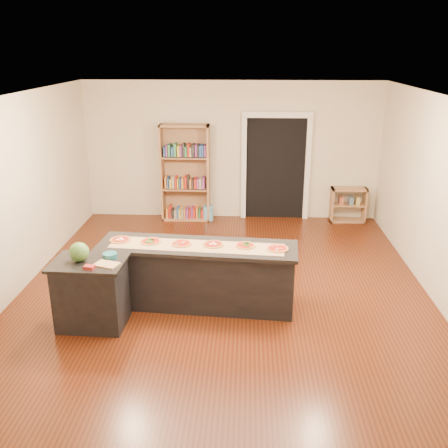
{
  "coord_description": "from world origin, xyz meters",
  "views": [
    {
      "loc": [
        0.33,
        -6.58,
        3.43
      ],
      "look_at": [
        0.0,
        0.2,
        1.0
      ],
      "focal_mm": 40.0,
      "sensor_mm": 36.0,
      "label": 1
    }
  ],
  "objects_px": {
    "bookshelf": "(185,173)",
    "side_counter": "(91,293)",
    "watermelon": "(79,252)",
    "waste_bin": "(208,213)",
    "kitchen_island": "(198,275)",
    "low_shelf": "(348,205)"
  },
  "relations": [
    {
      "from": "kitchen_island",
      "to": "bookshelf",
      "type": "xyz_separation_m",
      "value": [
        -0.6,
        3.64,
        0.54
      ]
    },
    {
      "from": "kitchen_island",
      "to": "low_shelf",
      "type": "relative_size",
      "value": 3.81
    },
    {
      "from": "bookshelf",
      "to": "low_shelf",
      "type": "distance_m",
      "value": 3.4
    },
    {
      "from": "watermelon",
      "to": "low_shelf",
      "type": "bearing_deg",
      "value": 45.83
    },
    {
      "from": "bookshelf",
      "to": "watermelon",
      "type": "height_order",
      "value": "bookshelf"
    },
    {
      "from": "kitchen_island",
      "to": "low_shelf",
      "type": "bearing_deg",
      "value": 57.75
    },
    {
      "from": "side_counter",
      "to": "low_shelf",
      "type": "xyz_separation_m",
      "value": [
        4.04,
        4.27,
        -0.1
      ]
    },
    {
      "from": "bookshelf",
      "to": "side_counter",
      "type": "bearing_deg",
      "value": -99.38
    },
    {
      "from": "side_counter",
      "to": "waste_bin",
      "type": "xyz_separation_m",
      "value": [
        1.16,
        4.18,
        -0.3
      ]
    },
    {
      "from": "watermelon",
      "to": "bookshelf",
      "type": "bearing_deg",
      "value": 79.27
    },
    {
      "from": "bookshelf",
      "to": "low_shelf",
      "type": "xyz_separation_m",
      "value": [
        3.34,
        0.02,
        -0.63
      ]
    },
    {
      "from": "watermelon",
      "to": "side_counter",
      "type": "bearing_deg",
      "value": -2.63
    },
    {
      "from": "side_counter",
      "to": "waste_bin",
      "type": "bearing_deg",
      "value": 76.64
    },
    {
      "from": "kitchen_island",
      "to": "bookshelf",
      "type": "bearing_deg",
      "value": 103.92
    },
    {
      "from": "bookshelf",
      "to": "watermelon",
      "type": "bearing_deg",
      "value": -100.73
    },
    {
      "from": "kitchen_island",
      "to": "watermelon",
      "type": "xyz_separation_m",
      "value": [
        -1.41,
        -0.61,
        0.57
      ]
    },
    {
      "from": "side_counter",
      "to": "bookshelf",
      "type": "distance_m",
      "value": 4.34
    },
    {
      "from": "low_shelf",
      "to": "watermelon",
      "type": "distance_m",
      "value": 5.99
    },
    {
      "from": "watermelon",
      "to": "waste_bin",
      "type": "bearing_deg",
      "value": 73.16
    },
    {
      "from": "kitchen_island",
      "to": "side_counter",
      "type": "height_order",
      "value": "side_counter"
    },
    {
      "from": "bookshelf",
      "to": "kitchen_island",
      "type": "bearing_deg",
      "value": -80.62
    },
    {
      "from": "side_counter",
      "to": "waste_bin",
      "type": "distance_m",
      "value": 4.35
    }
  ]
}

